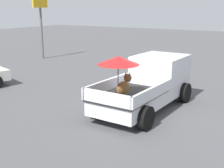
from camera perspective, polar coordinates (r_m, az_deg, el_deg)
name	(u,v)px	position (r m, az deg, el deg)	size (l,w,h in m)	color
ground_plane	(144,109)	(11.78, 5.97, -4.73)	(80.00, 80.00, 0.00)	#4C4C4F
pickup_truck_main	(149,82)	(11.83, 6.94, 0.30)	(5.09, 2.34, 2.28)	black
motel_sign	(41,14)	(23.42, -13.32, 12.72)	(1.40, 0.16, 4.65)	#59595B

